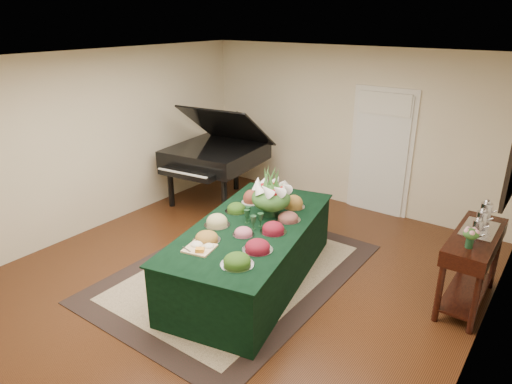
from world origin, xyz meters
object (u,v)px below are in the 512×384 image
Objects in this scene: buffet_table at (252,253)px; floral_centerpiece at (271,193)px; grand_piano at (216,154)px; mahogany_sideboard at (474,250)px.

floral_centerpiece is at bearing 85.24° from buffet_table.
mahogany_sideboard is at bearing -9.07° from grand_piano.
floral_centerpiece is 0.27× the size of grand_piano.
grand_piano is at bearing 170.93° from mahogany_sideboard.
grand_piano reaches higher than floral_centerpiece.
floral_centerpiece is at bearing -162.68° from mahogany_sideboard.
floral_centerpiece is 2.41m from mahogany_sideboard.
buffet_table is 2.28× the size of mahogany_sideboard.
floral_centerpiece is 0.40× the size of mahogany_sideboard.
buffet_table is at bearing -154.97° from mahogany_sideboard.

